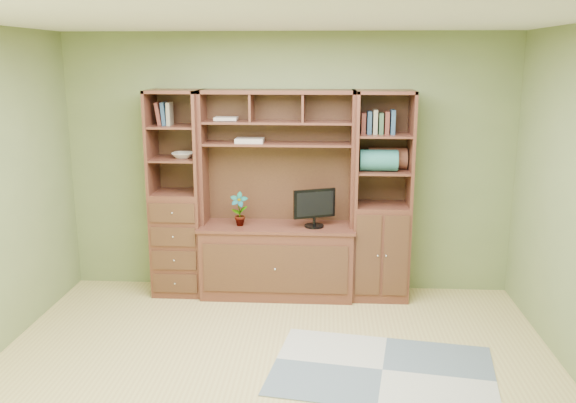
# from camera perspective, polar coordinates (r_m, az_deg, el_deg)

# --- Properties ---
(room) EXTENTS (4.60, 4.10, 2.64)m
(room) POSITION_cam_1_polar(r_m,az_deg,el_deg) (4.21, -1.69, -1.07)
(room) COLOR tan
(room) RESTS_ON ground
(center_hutch) EXTENTS (1.54, 0.53, 2.05)m
(center_hutch) POSITION_cam_1_polar(r_m,az_deg,el_deg) (5.96, -1.05, 0.49)
(center_hutch) COLOR #53291D
(center_hutch) RESTS_ON ground
(left_tower) EXTENTS (0.50, 0.45, 2.05)m
(left_tower) POSITION_cam_1_polar(r_m,az_deg,el_deg) (6.16, -10.32, 0.70)
(left_tower) COLOR #53291D
(left_tower) RESTS_ON ground
(right_tower) EXTENTS (0.55, 0.45, 2.05)m
(right_tower) POSITION_cam_1_polar(r_m,az_deg,el_deg) (6.01, 8.77, 0.43)
(right_tower) COLOR #53291D
(right_tower) RESTS_ON ground
(rug) EXTENTS (1.83, 1.36, 0.01)m
(rug) POSITION_cam_1_polar(r_m,az_deg,el_deg) (4.91, 8.83, -15.33)
(rug) COLOR gray
(rug) RESTS_ON ground
(monitor) EXTENTS (0.47, 0.34, 0.52)m
(monitor) POSITION_cam_1_polar(r_m,az_deg,el_deg) (5.92, 2.49, 0.04)
(monitor) COLOR black
(monitor) RESTS_ON center_hutch
(orchid) EXTENTS (0.18, 0.12, 0.33)m
(orchid) POSITION_cam_1_polar(r_m,az_deg,el_deg) (6.00, -4.60, -0.73)
(orchid) COLOR #9D5335
(orchid) RESTS_ON center_hutch
(magazines) EXTENTS (0.27, 0.20, 0.04)m
(magazines) POSITION_cam_1_polar(r_m,az_deg,el_deg) (5.99, -3.60, 5.74)
(magazines) COLOR #BBAD9F
(magazines) RESTS_ON center_hutch
(bowl) EXTENTS (0.22, 0.22, 0.05)m
(bowl) POSITION_cam_1_polar(r_m,az_deg,el_deg) (6.07, -9.77, 4.30)
(bowl) COLOR silver
(bowl) RESTS_ON left_tower
(blanket_teal) EXTENTS (0.35, 0.21, 0.21)m
(blanket_teal) POSITION_cam_1_polar(r_m,az_deg,el_deg) (5.89, 8.49, 3.82)
(blanket_teal) COLOR #276862
(blanket_teal) RESTS_ON right_tower
(blanket_red) EXTENTS (0.37, 0.21, 0.21)m
(blanket_red) POSITION_cam_1_polar(r_m,az_deg,el_deg) (6.02, 9.28, 4.01)
(blanket_red) COLOR brown
(blanket_red) RESTS_ON right_tower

